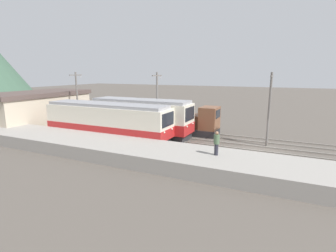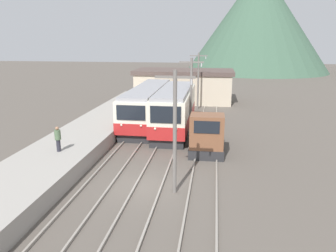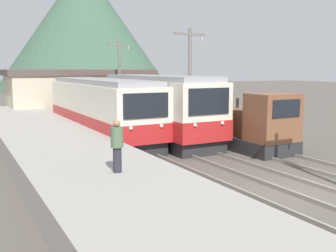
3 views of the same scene
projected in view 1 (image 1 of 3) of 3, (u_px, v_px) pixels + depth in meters
ground_plane at (258, 150)px, 22.11m from camera, size 200.00×200.00×0.00m
platform_left at (247, 168)px, 16.46m from camera, size 4.50×54.00×1.05m
track_left at (254, 158)px, 19.78m from camera, size 1.54×60.00×0.14m
track_center at (258, 149)px, 22.27m from camera, size 1.54×60.00×0.14m
track_right at (262, 141)px, 24.93m from camera, size 1.54×60.00×0.14m
commuter_train_left at (107, 123)px, 25.12m from camera, size 2.84×13.01×3.58m
commuter_train_center at (141, 119)px, 26.72m from camera, size 2.84×10.76×3.79m
shunting_locomotive at (195, 123)px, 27.50m from camera, size 2.40×5.44×3.00m
catenary_mast_near at (269, 106)px, 22.68m from camera, size 2.00×0.20×6.46m
catenary_mast_mid at (157, 101)px, 27.23m from camera, size 2.00×0.20×6.46m
catenary_mast_far at (77, 97)px, 31.78m from camera, size 2.00×0.20×6.46m
person_on_platform at (217, 142)px, 17.26m from camera, size 0.38×0.38×1.61m
station_building at (37, 108)px, 32.16m from camera, size 12.60×6.30×4.12m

